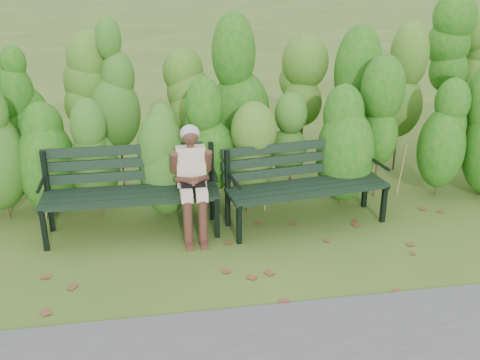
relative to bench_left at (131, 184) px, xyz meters
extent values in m
plane|color=#365A1E|center=(1.19, -0.83, -0.59)|extent=(80.00, 80.00, 0.00)
cylinder|color=#47381E|center=(-1.56, 0.47, -0.19)|extent=(0.03, 0.03, 0.80)
cylinder|color=#47381E|center=(-0.95, 0.47, -0.19)|extent=(0.03, 0.03, 0.80)
ellipsoid|color=#476B24|center=(-0.95, 0.47, 0.45)|extent=(0.64, 0.64, 1.44)
cylinder|color=#47381E|center=(-0.34, 0.47, -0.19)|extent=(0.03, 0.03, 0.80)
ellipsoid|color=#476B24|center=(-0.34, 0.47, 0.45)|extent=(0.64, 0.64, 1.44)
cylinder|color=#47381E|center=(0.27, 0.47, -0.19)|extent=(0.03, 0.03, 0.80)
ellipsoid|color=#476B24|center=(0.27, 0.47, 0.45)|extent=(0.64, 0.64, 1.44)
cylinder|color=#47381E|center=(0.89, 0.47, -0.19)|extent=(0.03, 0.03, 0.80)
ellipsoid|color=#476B24|center=(0.89, 0.47, 0.45)|extent=(0.64, 0.64, 1.44)
cylinder|color=#47381E|center=(1.50, 0.47, -0.19)|extent=(0.03, 0.03, 0.80)
ellipsoid|color=#476B24|center=(1.50, 0.47, 0.45)|extent=(0.64, 0.64, 1.44)
cylinder|color=#47381E|center=(2.11, 0.47, -0.19)|extent=(0.03, 0.03, 0.80)
ellipsoid|color=#476B24|center=(2.11, 0.47, 0.45)|extent=(0.64, 0.64, 1.44)
cylinder|color=#47381E|center=(2.72, 0.47, -0.19)|extent=(0.03, 0.03, 0.80)
ellipsoid|color=#476B24|center=(2.72, 0.47, 0.45)|extent=(0.64, 0.64, 1.44)
cylinder|color=#47381E|center=(3.33, 0.47, -0.19)|extent=(0.03, 0.03, 0.80)
ellipsoid|color=#476B24|center=(3.33, 0.47, 0.45)|extent=(0.64, 0.64, 1.44)
cylinder|color=#47381E|center=(3.94, 0.47, -0.19)|extent=(0.03, 0.03, 0.80)
ellipsoid|color=#476B24|center=(3.94, 0.47, 0.45)|extent=(0.64, 0.64, 1.44)
cylinder|color=#47381E|center=(4.56, 0.47, -0.19)|extent=(0.03, 0.03, 0.80)
ellipsoid|color=#476B24|center=(4.56, 0.47, 0.45)|extent=(0.64, 0.64, 1.44)
cylinder|color=#47381E|center=(-1.50, 1.47, -0.04)|extent=(0.04, 0.04, 1.10)
ellipsoid|color=#145B12|center=(-1.50, 1.47, 0.84)|extent=(0.70, 0.70, 1.98)
cylinder|color=#47381E|center=(-0.73, 1.47, -0.04)|extent=(0.04, 0.04, 1.10)
ellipsoid|color=#145B12|center=(-0.73, 1.47, 0.84)|extent=(0.70, 0.70, 1.98)
cylinder|color=#47381E|center=(0.04, 1.47, -0.04)|extent=(0.04, 0.04, 1.10)
ellipsoid|color=#145B12|center=(0.04, 1.47, 0.84)|extent=(0.70, 0.70, 1.98)
cylinder|color=#47381E|center=(0.81, 1.47, -0.04)|extent=(0.04, 0.04, 1.10)
ellipsoid|color=#145B12|center=(0.81, 1.47, 0.84)|extent=(0.70, 0.70, 1.98)
cylinder|color=#47381E|center=(1.57, 1.47, -0.04)|extent=(0.04, 0.04, 1.10)
ellipsoid|color=#145B12|center=(1.57, 1.47, 0.84)|extent=(0.70, 0.70, 1.98)
cylinder|color=#47381E|center=(2.34, 1.47, -0.04)|extent=(0.04, 0.04, 1.10)
ellipsoid|color=#145B12|center=(2.34, 1.47, 0.84)|extent=(0.70, 0.70, 1.98)
cylinder|color=#47381E|center=(3.11, 1.47, -0.04)|extent=(0.04, 0.04, 1.10)
ellipsoid|color=#145B12|center=(3.11, 1.47, 0.84)|extent=(0.70, 0.70, 1.98)
cylinder|color=#47381E|center=(3.88, 1.47, -0.04)|extent=(0.04, 0.04, 1.10)
ellipsoid|color=#145B12|center=(3.88, 1.47, 0.84)|extent=(0.70, 0.70, 1.98)
cylinder|color=#47381E|center=(4.65, 1.47, -0.04)|extent=(0.04, 0.04, 1.10)
ellipsoid|color=#145B12|center=(4.65, 1.47, 0.84)|extent=(0.70, 0.70, 1.98)
cube|color=brown|center=(0.48, -0.04, -0.58)|extent=(0.08, 0.10, 0.01)
cube|color=brown|center=(0.16, -0.74, -0.58)|extent=(0.11, 0.10, 0.01)
cube|color=brown|center=(2.12, -0.52, -0.58)|extent=(0.11, 0.10, 0.01)
cube|color=brown|center=(-0.52, -1.12, -0.58)|extent=(0.11, 0.11, 0.01)
cube|color=brown|center=(0.31, -0.71, -0.58)|extent=(0.11, 0.11, 0.01)
cube|color=brown|center=(3.79, -0.29, -0.58)|extent=(0.10, 0.11, 0.01)
cube|color=brown|center=(1.01, -1.60, -0.58)|extent=(0.08, 0.09, 0.01)
cube|color=brown|center=(-0.14, -0.17, -0.58)|extent=(0.11, 0.10, 0.01)
cube|color=brown|center=(1.80, 0.03, -0.58)|extent=(0.09, 0.11, 0.01)
cube|color=brown|center=(2.04, -1.37, -0.58)|extent=(0.11, 0.11, 0.01)
cube|color=brown|center=(0.23, -0.18, -0.58)|extent=(0.10, 0.11, 0.01)
cube|color=brown|center=(0.00, 0.00, -0.58)|extent=(0.11, 0.10, 0.01)
cube|color=brown|center=(1.18, -0.17, -0.58)|extent=(0.11, 0.10, 0.01)
cube|color=brown|center=(3.19, -0.59, -0.58)|extent=(0.11, 0.11, 0.01)
cube|color=brown|center=(1.67, -1.09, -0.58)|extent=(0.10, 0.11, 0.01)
cube|color=black|center=(0.00, -0.33, -0.09)|extent=(1.99, 0.12, 0.04)
cube|color=black|center=(0.00, -0.19, -0.09)|extent=(1.99, 0.12, 0.04)
cube|color=black|center=(0.00, -0.05, -0.09)|extent=(1.99, 0.12, 0.04)
cube|color=black|center=(0.00, 0.09, -0.09)|extent=(1.99, 0.12, 0.04)
cube|color=black|center=(0.00, 0.19, 0.03)|extent=(1.99, 0.07, 0.12)
cube|color=black|center=(0.00, 0.20, 0.19)|extent=(1.99, 0.07, 0.12)
cube|color=black|center=(0.00, 0.22, 0.34)|extent=(1.99, 0.07, 0.12)
cube|color=black|center=(-0.95, -0.34, -0.34)|extent=(0.06, 0.06, 0.50)
cube|color=black|center=(-0.95, 0.13, -0.09)|extent=(0.06, 0.06, 0.99)
cube|color=black|center=(-0.95, -0.12, -0.11)|extent=(0.06, 0.55, 0.04)
cylinder|color=black|center=(-0.95, -0.17, 0.13)|extent=(0.04, 0.41, 0.04)
cube|color=black|center=(0.95, -0.34, -0.34)|extent=(0.06, 0.06, 0.50)
cube|color=black|center=(0.95, 0.13, -0.09)|extent=(0.06, 0.06, 0.99)
cube|color=black|center=(0.95, -0.12, -0.11)|extent=(0.06, 0.55, 0.04)
cylinder|color=black|center=(0.95, -0.18, 0.13)|extent=(0.04, 0.41, 0.04)
cube|color=black|center=(2.08, -0.40, -0.11)|extent=(1.91, 0.38, 0.04)
cube|color=black|center=(2.06, -0.26, -0.11)|extent=(1.91, 0.38, 0.04)
cube|color=black|center=(2.04, -0.13, -0.11)|extent=(1.91, 0.38, 0.04)
cube|color=black|center=(2.02, 0.00, -0.11)|extent=(1.91, 0.38, 0.04)
cube|color=black|center=(2.01, 0.10, 0.01)|extent=(1.90, 0.32, 0.11)
cube|color=black|center=(2.01, 0.11, 0.16)|extent=(1.90, 0.32, 0.11)
cube|color=black|center=(2.00, 0.13, 0.31)|extent=(1.90, 0.32, 0.11)
cube|color=black|center=(1.17, -0.53, -0.35)|extent=(0.06, 0.06, 0.48)
cube|color=black|center=(1.11, -0.08, -0.11)|extent=(0.06, 0.06, 0.96)
cube|color=black|center=(1.14, -0.32, -0.13)|extent=(0.13, 0.53, 0.04)
cylinder|color=black|center=(1.15, -0.38, 0.11)|extent=(0.09, 0.40, 0.04)
cube|color=black|center=(2.98, -0.28, -0.35)|extent=(0.06, 0.06, 0.48)
cube|color=black|center=(2.92, 0.17, -0.11)|extent=(0.06, 0.06, 0.96)
cube|color=black|center=(2.95, -0.07, -0.13)|extent=(0.13, 0.53, 0.04)
cylinder|color=black|center=(2.96, -0.13, 0.11)|extent=(0.09, 0.40, 0.04)
cube|color=beige|center=(0.61, -0.31, -0.01)|extent=(0.13, 0.38, 0.12)
cube|color=beige|center=(0.77, -0.31, -0.01)|extent=(0.13, 0.38, 0.12)
cylinder|color=#4A291F|center=(0.61, -0.47, -0.32)|extent=(0.10, 0.10, 0.53)
cylinder|color=#4A291F|center=(0.77, -0.47, -0.32)|extent=(0.10, 0.10, 0.53)
cube|color=#4A291F|center=(0.61, -0.54, -0.56)|extent=(0.08, 0.18, 0.05)
cube|color=#4A291F|center=(0.77, -0.54, -0.56)|extent=(0.08, 0.18, 0.05)
cube|color=beige|center=(0.69, -0.07, 0.20)|extent=(0.33, 0.23, 0.47)
cylinder|color=#4A291F|center=(0.69, -0.09, 0.45)|extent=(0.08, 0.08, 0.09)
sphere|color=#4A291F|center=(0.69, -0.09, 0.57)|extent=(0.19, 0.19, 0.19)
ellipsoid|color=gray|center=(0.69, -0.07, 0.59)|extent=(0.22, 0.21, 0.20)
cylinder|color=#4A291F|center=(0.50, -0.14, 0.28)|extent=(0.08, 0.19, 0.28)
cylinder|color=#4A291F|center=(0.88, -0.14, 0.28)|extent=(0.08, 0.19, 0.28)
cylinder|color=#4A291F|center=(0.60, -0.26, 0.11)|extent=(0.21, 0.24, 0.12)
cylinder|color=#4A291F|center=(0.79, -0.26, 0.11)|extent=(0.21, 0.24, 0.12)
sphere|color=#4A291F|center=(0.69, -0.32, 0.09)|extent=(0.10, 0.10, 0.10)
cube|color=black|center=(0.69, -0.31, 0.03)|extent=(0.27, 0.11, 0.15)
camera|label=1|loc=(0.26, -6.06, 2.48)|focal=42.00mm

